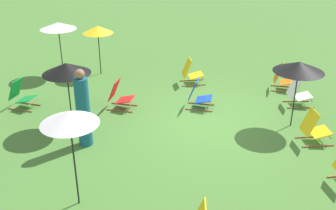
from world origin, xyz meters
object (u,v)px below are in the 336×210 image
umbrella_0 (58,26)px  umbrella_1 (69,118)px  deckchair_9 (314,129)px  deckchair_6 (191,73)px  deckchair_2 (298,93)px  person_0 (83,110)px  deckchair_7 (21,95)px  deckchair_5 (120,96)px  umbrella_4 (299,67)px  umbrella_2 (98,30)px  deckchair_1 (283,78)px  umbrella_3 (66,68)px  deckchair_8 (199,95)px

umbrella_0 → umbrella_1: size_ratio=0.92×
deckchair_9 → deckchair_6: bearing=30.2°
deckchair_2 → person_0: person_0 is taller
deckchair_9 → deckchair_7: bearing=69.7°
deckchair_2 → umbrella_1: umbrella_1 is taller
deckchair_2 → deckchair_9: 2.10m
deckchair_5 → deckchair_6: (1.84, -2.08, 0.00)m
deckchair_6 → umbrella_4: bearing=-148.6°
deckchair_2 → umbrella_2: bearing=65.2°
deckchair_1 → deckchair_6: 2.85m
deckchair_2 → deckchair_7: (-0.19, 7.80, 0.00)m
deckchair_2 → person_0: (-2.21, 5.62, 0.53)m
deckchair_1 → umbrella_3: (-2.48, 6.00, 1.22)m
deckchair_8 → deckchair_9: bearing=-114.6°
deckchair_9 → umbrella_3: bearing=76.4°
deckchair_6 → person_0: person_0 is taller
deckchair_1 → umbrella_3: bearing=123.6°
deckchair_5 → umbrella_3: 1.99m
deckchair_9 → umbrella_4: size_ratio=0.48×
deckchair_9 → umbrella_4: bearing=12.6°
deckchair_8 → umbrella_0: bearing=71.3°
umbrella_1 → umbrella_3: umbrella_1 is taller
deckchair_5 → deckchair_9: same height
umbrella_0 → deckchair_1: bearing=-100.2°
deckchair_2 → deckchair_5: same height
deckchair_8 → deckchair_9: 3.25m
deckchair_1 → deckchair_6: bearing=91.6°
umbrella_2 → person_0: bearing=-175.3°
deckchair_7 → deckchair_9: 7.83m
deckchair_1 → deckchair_7: bearing=111.1°
deckchair_8 → deckchair_1: bearing=-52.3°
person_0 → deckchair_8: bearing=-13.1°
deckchair_8 → umbrella_2: 4.30m
umbrella_4 → person_0: 5.26m
deckchair_7 → umbrella_1: umbrella_1 is taller
deckchair_1 → umbrella_3: 6.61m
deckchair_1 → deckchair_7: (-1.34, 7.66, 0.00)m
person_0 → umbrella_0: bearing=60.3°
umbrella_1 → umbrella_2: size_ratio=1.17×
deckchair_6 → umbrella_4: size_ratio=0.48×
deckchair_2 → deckchair_5: 5.04m
deckchair_1 → person_0: (-3.36, 5.48, 0.53)m
umbrella_2 → umbrella_0: bearing=92.4°
deckchair_2 → deckchair_5: size_ratio=0.98×
umbrella_1 → umbrella_4: (3.15, -4.85, -0.21)m
deckchair_1 → umbrella_1: 7.74m
umbrella_0 → umbrella_3: 3.93m
deckchair_2 → umbrella_0: 7.78m
deckchair_8 → umbrella_4: (-1.08, -2.33, 1.24)m
deckchair_2 → umbrella_4: size_ratio=0.48×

